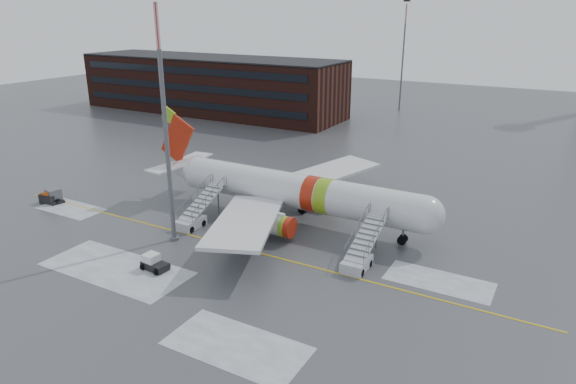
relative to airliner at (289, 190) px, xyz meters
The scene contains 10 objects.
ground 8.77m from the airliner, 104.05° to the right, with size 260.00×260.00×0.00m, color #494C4F.
airliner is the anchor object (origin of this frame).
airstair_fwd 13.01m from the airliner, 30.72° to the right, with size 2.05×7.70×3.48m.
airstair_aft 10.63m from the airliner, 140.92° to the right, with size 2.05×7.70×3.48m.
pushback_tug 17.16m from the airliner, 106.88° to the right, with size 2.56×2.01×1.41m.
uld_container 29.05m from the airliner, 160.97° to the right, with size 2.37×1.92×1.73m.
baggage_tractor 29.55m from the airliner, 160.62° to the right, with size 2.89×1.59×1.46m.
light_mast_near 15.67m from the airliner, 125.78° to the right, with size 1.20×1.20×23.67m.
terminal_building 66.60m from the airliner, 134.89° to the left, with size 62.00×16.11×12.30m.
light_mast_far_n 71.63m from the airliner, 98.08° to the left, with size 1.20×1.20×24.25m.
Camera 1 is at (27.80, -38.38, 22.05)m, focal length 32.00 mm.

